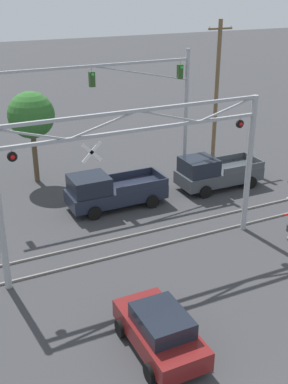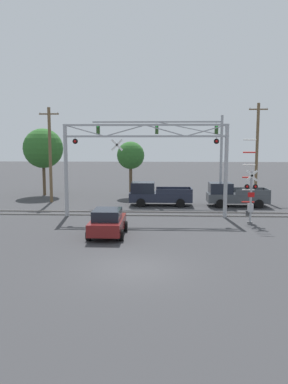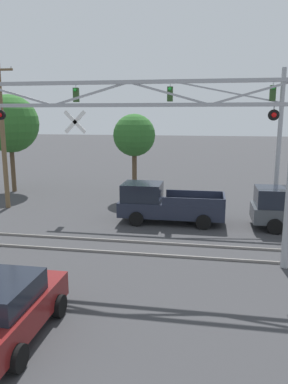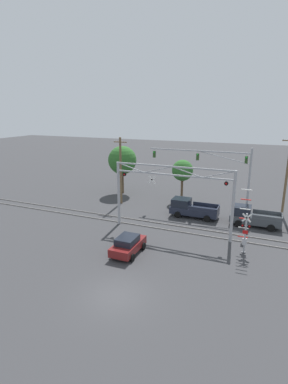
# 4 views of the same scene
# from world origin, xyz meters

# --- Properties ---
(rail_track_near) EXTENTS (80.00, 0.08, 0.10)m
(rail_track_near) POSITION_xyz_m (0.00, 12.10, 0.05)
(rail_track_near) COLOR gray
(rail_track_near) RESTS_ON ground_plane
(rail_track_far) EXTENTS (80.00, 0.08, 0.10)m
(rail_track_far) POSITION_xyz_m (0.00, 13.54, 0.05)
(rail_track_far) COLOR gray
(rail_track_far) RESTS_ON ground_plane
(crossing_gantry) EXTENTS (12.08, 0.30, 6.84)m
(crossing_gantry) POSITION_xyz_m (-0.01, 11.82, 4.43)
(crossing_gantry) COLOR #9EA0A5
(crossing_gantry) RESTS_ON ground_plane
(traffic_signal_span) EXTENTS (12.02, 0.39, 8.01)m
(traffic_signal_span) POSITION_xyz_m (3.79, 19.25, 5.57)
(traffic_signal_span) COLOR #9EA0A5
(traffic_signal_span) RESTS_ON ground_plane
(pickup_truck_lead) EXTENTS (5.47, 2.32, 2.06)m
(pickup_truck_lead) POSITION_xyz_m (0.75, 17.09, 0.98)
(pickup_truck_lead) COLOR #1E2333
(pickup_truck_lead) RESTS_ON ground_plane
(sedan_waiting) EXTENTS (2.10, 3.91, 1.60)m
(sedan_waiting) POSITION_xyz_m (-1.96, 5.88, 0.81)
(sedan_waiting) COLOR maroon
(sedan_waiting) RESTS_ON ground_plane
(utility_pole_left) EXTENTS (1.80, 0.28, 8.71)m
(utility_pole_left) POSITION_xyz_m (-9.06, 18.51, 4.50)
(utility_pole_left) COLOR brown
(utility_pole_left) RESTS_ON ground_plane
(background_tree_beyond_span) EXTENTS (2.81, 2.81, 5.66)m
(background_tree_beyond_span) POSITION_xyz_m (-1.97, 22.64, 4.22)
(background_tree_beyond_span) COLOR brown
(background_tree_beyond_span) RESTS_ON ground_plane
(background_tree_far_left_verge) EXTENTS (4.13, 4.13, 7.02)m
(background_tree_far_left_verge) POSITION_xyz_m (-11.20, 23.19, 4.94)
(background_tree_far_left_verge) COLOR brown
(background_tree_far_left_verge) RESTS_ON ground_plane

